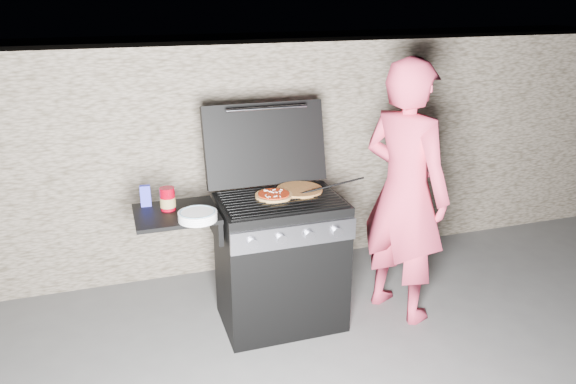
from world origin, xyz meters
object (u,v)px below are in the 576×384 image
object	(u,v)px
person	(405,192)
pizza_topped	(274,195)
sauce_jar	(168,199)
gas_grill	(245,267)

from	to	relation	value
person	pizza_topped	bearing A→B (deg)	55.06
sauce_jar	person	xyz separation A→B (m)	(1.54, -0.17, -0.07)
sauce_jar	person	size ratio (longest dim) A/B	0.08
gas_grill	person	size ratio (longest dim) A/B	0.74
gas_grill	sauce_jar	xyz separation A→B (m)	(-0.46, 0.05, 0.52)
gas_grill	person	xyz separation A→B (m)	(1.08, -0.12, 0.44)
pizza_topped	person	world-z (taller)	person
sauce_jar	pizza_topped	bearing A→B (deg)	-0.74
pizza_topped	person	bearing A→B (deg)	-10.38
gas_grill	sauce_jar	distance (m)	0.69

